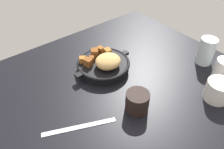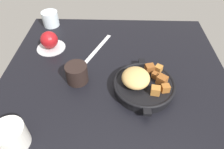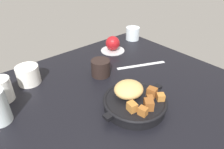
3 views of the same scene
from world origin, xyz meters
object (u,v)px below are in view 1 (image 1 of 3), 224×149
object	(u,v)px
coffee_mug_dark	(137,102)
water_glass_tall	(206,51)
cast_iron_skillet	(104,64)
ceramic_mug_white	(218,90)
butter_knife	(79,127)
white_creamer_pitcher	(223,70)

from	to	relation	value
coffee_mug_dark	water_glass_tall	bearing A→B (deg)	-178.34
coffee_mug_dark	cast_iron_skillet	bearing A→B (deg)	-99.44
cast_iron_skillet	coffee_mug_dark	size ratio (longest dim) A/B	3.27
ceramic_mug_white	butter_knife	bearing A→B (deg)	-23.78
cast_iron_skillet	ceramic_mug_white	size ratio (longest dim) A/B	2.94
butter_knife	ceramic_mug_white	distance (cm)	47.81
butter_knife	cast_iron_skillet	bearing A→B (deg)	-118.53
water_glass_tall	white_creamer_pitcher	distance (cm)	11.02
coffee_mug_dark	white_creamer_pitcher	world-z (taller)	white_creamer_pitcher
butter_knife	white_creamer_pitcher	world-z (taller)	white_creamer_pitcher
coffee_mug_dark	water_glass_tall	distance (cm)	39.54
cast_iron_skillet	butter_knife	bearing A→B (deg)	37.59
water_glass_tall	cast_iron_skillet	bearing A→B (deg)	-31.57
water_glass_tall	coffee_mug_dark	bearing A→B (deg)	1.66
ceramic_mug_white	water_glass_tall	bearing A→B (deg)	-134.78
cast_iron_skillet	butter_knife	world-z (taller)	cast_iron_skillet
cast_iron_skillet	butter_knife	size ratio (longest dim) A/B	1.10
butter_knife	ceramic_mug_white	world-z (taller)	ceramic_mug_white
cast_iron_skillet	white_creamer_pitcher	bearing A→B (deg)	134.63
butter_knife	water_glass_tall	distance (cm)	58.73
ceramic_mug_white	white_creamer_pitcher	bearing A→B (deg)	-156.89
cast_iron_skillet	white_creamer_pitcher	size ratio (longest dim) A/B	2.98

